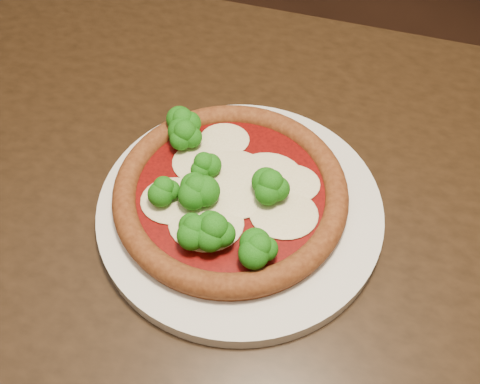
{
  "coord_description": "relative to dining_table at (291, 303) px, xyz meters",
  "views": [
    {
      "loc": [
        0.19,
        -0.53,
        1.25
      ],
      "look_at": [
        0.16,
        -0.18,
        0.79
      ],
      "focal_mm": 40.0,
      "sensor_mm": 36.0,
      "label": 1
    }
  ],
  "objects": [
    {
      "name": "pizza",
      "position": [
        -0.08,
        0.07,
        0.12
      ],
      "size": [
        0.26,
        0.26,
        0.06
      ],
      "rotation": [
        0.0,
        0.0,
        0.11
      ],
      "color": "brown",
      "rests_on": "plate"
    },
    {
      "name": "floor",
      "position": [
        -0.23,
        0.25,
        -0.66
      ],
      "size": [
        4.0,
        4.0,
        0.0
      ],
      "primitive_type": "plane",
      "color": "black",
      "rests_on": "ground"
    },
    {
      "name": "dining_table",
      "position": [
        0.0,
        0.0,
        0.0
      ],
      "size": [
        1.45,
        1.13,
        0.75
      ],
      "rotation": [
        0.0,
        0.0,
        -0.21
      ],
      "color": "black",
      "rests_on": "floor"
    },
    {
      "name": "plate",
      "position": [
        -0.07,
        0.06,
        0.1
      ],
      "size": [
        0.32,
        0.32,
        0.02
      ],
      "primitive_type": "cylinder",
      "color": "silver",
      "rests_on": "dining_table"
    }
  ]
}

